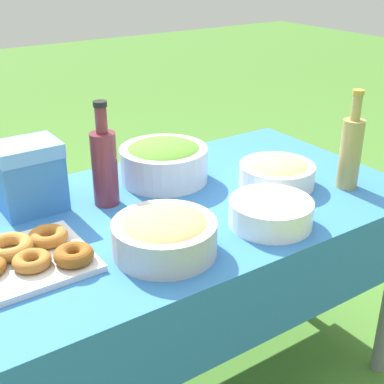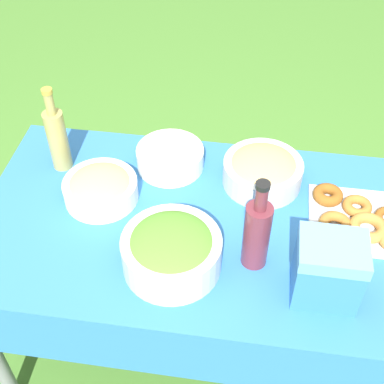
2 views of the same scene
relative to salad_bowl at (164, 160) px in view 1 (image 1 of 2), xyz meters
name	(u,v)px [view 1 (image 1 of 2)]	position (x,y,z in m)	size (l,w,h in m)	color
picnic_table	(166,236)	(0.10, 0.18, -0.16)	(1.49, 0.79, 0.71)	#2D6BB2
salad_bowl	(164,160)	(0.00, 0.00, 0.00)	(0.28, 0.28, 0.13)	silver
pasta_bowl	(277,172)	(-0.27, 0.24, -0.02)	(0.24, 0.24, 0.09)	white
donut_platter	(21,256)	(0.55, 0.24, -0.05)	(0.32, 0.29, 0.05)	silver
plate_stack	(271,213)	(-0.08, 0.42, -0.03)	(0.23, 0.23, 0.07)	white
olive_oil_bottle	(351,150)	(-0.45, 0.37, 0.05)	(0.07, 0.07, 0.31)	#998E4C
wine_bottle	(104,165)	(0.23, 0.05, 0.05)	(0.08, 0.08, 0.31)	maroon
bread_bowl	(164,234)	(0.23, 0.39, -0.01)	(0.26, 0.26, 0.11)	#B2B7BC
cooler_box	(30,177)	(0.42, -0.03, 0.03)	(0.18, 0.14, 0.20)	#3372B7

